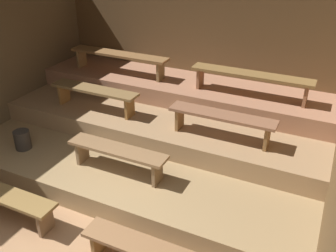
% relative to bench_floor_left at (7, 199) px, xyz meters
% --- Properties ---
extents(ground, '(6.33, 5.38, 0.08)m').
position_rel_bench_floor_left_xyz_m(ground, '(1.03, 1.69, -0.36)').
color(ground, '#A67953').
extents(wall_back, '(6.33, 0.06, 2.76)m').
position_rel_bench_floor_left_xyz_m(wall_back, '(1.03, 4.01, 1.06)').
color(wall_back, brown).
rests_on(wall_back, ground).
extents(platform_lower, '(5.53, 3.51, 0.32)m').
position_rel_bench_floor_left_xyz_m(platform_lower, '(1.03, 2.22, -0.16)').
color(platform_lower, '#9A7D54').
rests_on(platform_lower, ground).
extents(platform_middle, '(5.53, 2.24, 0.32)m').
position_rel_bench_floor_left_xyz_m(platform_middle, '(1.03, 2.86, 0.16)').
color(platform_middle, '#9E7C56').
rests_on(platform_middle, platform_lower).
extents(platform_upper, '(5.53, 1.18, 0.32)m').
position_rel_bench_floor_left_xyz_m(platform_upper, '(1.03, 3.39, 0.48)').
color(platform_upper, '#A97457').
rests_on(platform_upper, platform_middle).
extents(bench_floor_left, '(1.48, 0.32, 0.40)m').
position_rel_bench_floor_left_xyz_m(bench_floor_left, '(0.00, 0.00, 0.00)').
color(bench_floor_left, olive).
rests_on(bench_floor_left, ground).
extents(bench_floor_right, '(1.48, 0.32, 0.40)m').
position_rel_bench_floor_left_xyz_m(bench_floor_right, '(2.07, 0.00, 0.00)').
color(bench_floor_right, brown).
rests_on(bench_floor_right, ground).
extents(bench_lower_center, '(1.52, 0.32, 0.40)m').
position_rel_bench_floor_left_xyz_m(bench_lower_center, '(1.00, 1.17, 0.32)').
color(bench_lower_center, olive).
rests_on(bench_lower_center, platform_lower).
extents(bench_middle_left, '(1.63, 0.32, 0.40)m').
position_rel_bench_floor_left_xyz_m(bench_middle_left, '(-0.12, 2.24, 0.64)').
color(bench_middle_left, olive).
rests_on(bench_middle_left, platform_middle).
extents(bench_middle_right, '(1.63, 0.32, 0.40)m').
position_rel_bench_floor_left_xyz_m(bench_middle_right, '(2.19, 2.24, 0.64)').
color(bench_middle_right, '#8E5F43').
rests_on(bench_middle_right, platform_middle).
extents(bench_upper_left, '(2.04, 0.32, 0.40)m').
position_rel_bench_floor_left_xyz_m(bench_upper_left, '(-0.26, 3.28, 0.97)').
color(bench_upper_left, olive).
rests_on(bench_upper_left, platform_upper).
extents(bench_upper_right, '(2.04, 0.32, 0.40)m').
position_rel_bench_floor_left_xyz_m(bench_upper_right, '(2.33, 3.28, 0.97)').
color(bench_upper_right, olive).
rests_on(bench_upper_right, platform_upper).
extents(pail_lower, '(0.25, 0.25, 0.31)m').
position_rel_bench_floor_left_xyz_m(pail_lower, '(-0.74, 1.06, 0.16)').
color(pail_lower, '#332D28').
rests_on(pail_lower, platform_lower).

